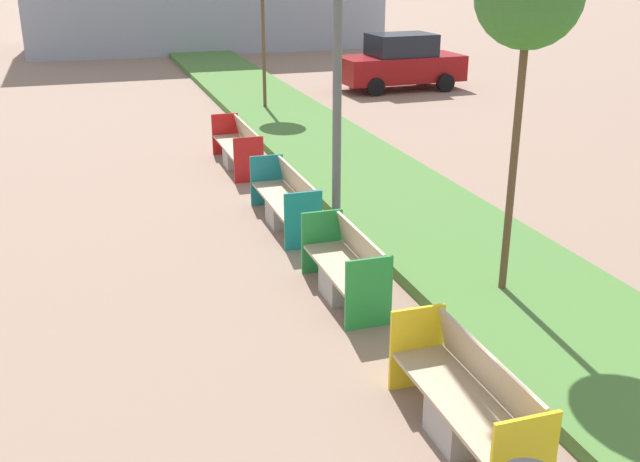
% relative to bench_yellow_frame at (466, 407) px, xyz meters
% --- Properties ---
extents(planter_grass_strip, '(2.80, 120.00, 0.18)m').
position_rel_bench_yellow_frame_xyz_m(planter_grass_strip, '(2.26, 5.79, -0.28)').
color(planter_grass_strip, '#4C7A38').
rests_on(planter_grass_strip, ground).
extents(bench_yellow_frame, '(0.65, 2.11, 0.94)m').
position_rel_bench_yellow_frame_xyz_m(bench_yellow_frame, '(0.00, 0.00, 0.00)').
color(bench_yellow_frame, '#9E9B96').
rests_on(bench_yellow_frame, ground).
extents(bench_green_frame, '(0.65, 1.90, 0.94)m').
position_rel_bench_yellow_frame_xyz_m(bench_green_frame, '(-0.00, 3.37, -0.01)').
color(bench_green_frame, '#9E9B96').
rests_on(bench_green_frame, ground).
extents(bench_teal_frame, '(0.65, 2.38, 0.94)m').
position_rel_bench_yellow_frame_xyz_m(bench_teal_frame, '(0.00, 6.42, 0.01)').
color(bench_teal_frame, '#9E9B96').
rests_on(bench_teal_frame, ground).
extents(bench_red_frame, '(0.65, 2.48, 0.94)m').
position_rel_bench_yellow_frame_xyz_m(bench_red_frame, '(0.00, 10.31, 0.01)').
color(bench_red_frame, '#9E9B96').
rests_on(bench_red_frame, ground).
extents(parked_car_distant, '(4.28, 2.00, 1.86)m').
position_rel_bench_yellow_frame_xyz_m(parked_car_distant, '(7.31, 18.20, 0.54)').
color(parked_car_distant, maroon).
rests_on(parked_car_distant, ground).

